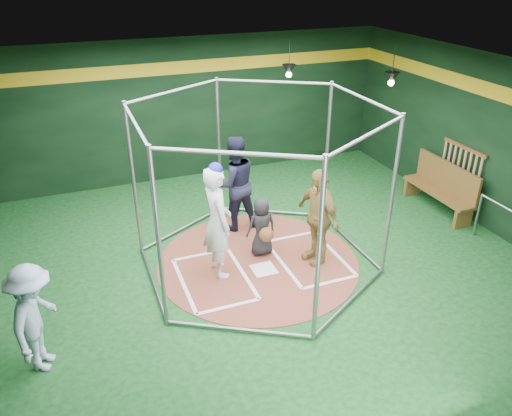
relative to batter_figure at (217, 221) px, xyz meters
name	(u,v)px	position (x,y,z in m)	size (l,w,h in m)	color
room_shell	(258,177)	(0.79, 0.07, 0.68)	(10.10, 9.10, 3.53)	#0C3813
clay_disc	(258,261)	(0.79, 0.07, -1.07)	(3.80, 3.80, 0.01)	brown
home_plate	(264,269)	(0.79, -0.23, -1.06)	(0.43, 0.43, 0.01)	white
batter_box_left	(214,279)	(-0.16, -0.18, -1.06)	(1.17, 1.77, 0.01)	white
batter_box_right	(309,258)	(1.74, -0.18, -1.06)	(1.17, 1.77, 0.01)	white
batting_cage	(258,190)	(0.79, 0.07, 0.43)	(4.05, 4.67, 3.00)	gray
bat_rack	(461,167)	(5.71, 0.47, -0.02)	(0.07, 1.25, 0.98)	brown
pendant_lamp_near	(289,70)	(2.99, 3.67, 1.67)	(0.34, 0.34, 0.90)	black
pendant_lamp_far	(392,77)	(4.79, 2.07, 1.67)	(0.34, 0.34, 0.90)	black
batter_figure	(217,221)	(0.00, 0.00, 0.00)	(0.53, 0.78, 2.15)	white
visitor_leopard	(318,216)	(1.83, -0.26, -0.13)	(1.09, 0.45, 1.86)	tan
catcher_figure	(262,227)	(0.96, 0.31, -0.48)	(0.58, 0.58, 1.17)	black
umpire	(234,183)	(0.83, 1.51, -0.05)	(0.98, 0.76, 2.02)	black
bystander_blue	(35,318)	(-2.99, -1.31, -0.25)	(1.07, 0.61, 1.65)	#A7BDDD
dugout_bench	(442,186)	(5.43, 0.61, -0.50)	(0.45, 1.94, 1.13)	brown
steel_railing	(499,219)	(5.34, -1.13, -0.44)	(0.05, 1.10, 0.95)	gray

